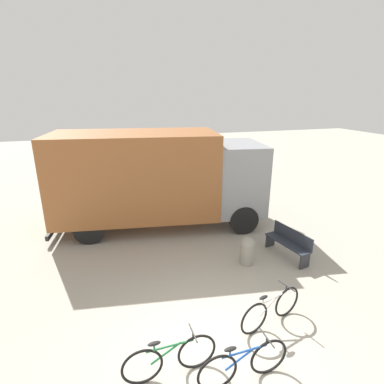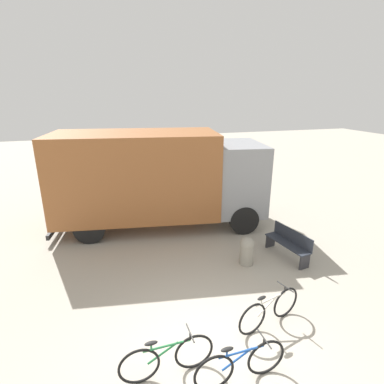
{
  "view_description": "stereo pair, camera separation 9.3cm",
  "coord_description": "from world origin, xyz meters",
  "px_view_note": "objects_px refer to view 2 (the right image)",
  "views": [
    {
      "loc": [
        -1.57,
        -3.84,
        4.63
      ],
      "look_at": [
        0.94,
        4.31,
        1.79
      ],
      "focal_mm": 28.0,
      "sensor_mm": 36.0,
      "label": 1
    },
    {
      "loc": [
        -1.48,
        -3.87,
        4.63
      ],
      "look_at": [
        0.94,
        4.31,
        1.79
      ],
      "focal_mm": 28.0,
      "sensor_mm": 36.0,
      "label": 2
    }
  ],
  "objects_px": {
    "park_bench": "(289,242)",
    "bicycle_near": "(167,358)",
    "bicycle_middle": "(241,364)",
    "bollard_near_bench": "(247,250)",
    "delivery_truck": "(157,176)",
    "bicycle_far": "(270,310)"
  },
  "relations": [
    {
      "from": "bicycle_far",
      "to": "bollard_near_bench",
      "type": "height_order",
      "value": "bollard_near_bench"
    },
    {
      "from": "delivery_truck",
      "to": "bicycle_far",
      "type": "distance_m",
      "value": 5.97
    },
    {
      "from": "bicycle_near",
      "to": "bollard_near_bench",
      "type": "height_order",
      "value": "bollard_near_bench"
    },
    {
      "from": "park_bench",
      "to": "bicycle_far",
      "type": "distance_m",
      "value": 3.02
    },
    {
      "from": "delivery_truck",
      "to": "bollard_near_bench",
      "type": "relative_size",
      "value": 9.11
    },
    {
      "from": "delivery_truck",
      "to": "bollard_near_bench",
      "type": "bearing_deg",
      "value": -51.87
    },
    {
      "from": "bicycle_near",
      "to": "bollard_near_bench",
      "type": "xyz_separation_m",
      "value": [
        2.88,
        2.84,
        0.07
      ]
    },
    {
      "from": "bicycle_far",
      "to": "bollard_near_bench",
      "type": "xyz_separation_m",
      "value": [
        0.61,
        2.28,
        0.07
      ]
    },
    {
      "from": "bicycle_far",
      "to": "bollard_near_bench",
      "type": "relative_size",
      "value": 1.93
    },
    {
      "from": "delivery_truck",
      "to": "bicycle_far",
      "type": "bearing_deg",
      "value": -68.36
    },
    {
      "from": "bicycle_near",
      "to": "bicycle_far",
      "type": "xyz_separation_m",
      "value": [
        2.27,
        0.56,
        0.0
      ]
    },
    {
      "from": "park_bench",
      "to": "bicycle_near",
      "type": "xyz_separation_m",
      "value": [
        -4.25,
        -2.85,
        -0.09
      ]
    },
    {
      "from": "delivery_truck",
      "to": "park_bench",
      "type": "bearing_deg",
      "value": -37.03
    },
    {
      "from": "bicycle_middle",
      "to": "bicycle_far",
      "type": "xyz_separation_m",
      "value": [
        1.14,
        1.02,
        0.0
      ]
    },
    {
      "from": "bicycle_near",
      "to": "bicycle_middle",
      "type": "bearing_deg",
      "value": -23.83
    },
    {
      "from": "delivery_truck",
      "to": "park_bench",
      "type": "relative_size",
      "value": 4.88
    },
    {
      "from": "bollard_near_bench",
      "to": "bicycle_far",
      "type": "bearing_deg",
      "value": -104.97
    },
    {
      "from": "bicycle_middle",
      "to": "bollard_near_bench",
      "type": "height_order",
      "value": "bollard_near_bench"
    },
    {
      "from": "bicycle_far",
      "to": "delivery_truck",
      "type": "bearing_deg",
      "value": 87.52
    },
    {
      "from": "bicycle_far",
      "to": "bicycle_middle",
      "type": "bearing_deg",
      "value": -153.24
    },
    {
      "from": "bicycle_middle",
      "to": "bicycle_near",
      "type": "bearing_deg",
      "value": 156.17
    },
    {
      "from": "delivery_truck",
      "to": "bicycle_near",
      "type": "relative_size",
      "value": 4.57
    }
  ]
}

